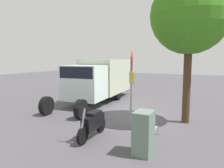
# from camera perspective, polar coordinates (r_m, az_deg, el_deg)

# --- Properties ---
(ground_plane) EXTENTS (60.00, 60.00, 0.00)m
(ground_plane) POSITION_cam_1_polar(r_m,az_deg,el_deg) (9.95, 4.82, -8.94)
(ground_plane) COLOR #4E4A50
(box_truck_near) EXTENTS (8.00, 2.73, 2.66)m
(box_truck_near) POSITION_cam_1_polar(r_m,az_deg,el_deg) (13.62, -3.07, 1.84)
(box_truck_near) COLOR black
(box_truck_near) RESTS_ON ground
(motorcycle) EXTENTS (1.81, 0.55, 1.20)m
(motorcycle) POSITION_cam_1_polar(r_m,az_deg,el_deg) (7.35, -5.21, -10.43)
(motorcycle) COLOR black
(motorcycle) RESTS_ON ground
(stop_sign) EXTENTS (0.71, 0.33, 2.99)m
(stop_sign) POSITION_cam_1_polar(r_m,az_deg,el_deg) (8.20, 5.29, 1.83)
(stop_sign) COLOR #9E9EA3
(stop_sign) RESTS_ON ground
(street_tree) EXTENTS (3.17, 3.17, 6.05)m
(street_tree) POSITION_cam_1_polar(r_m,az_deg,el_deg) (9.45, 20.33, 17.00)
(street_tree) COLOR #47301E
(street_tree) RESTS_ON ground
(utility_cabinet) EXTENTS (0.68, 0.50, 1.24)m
(utility_cabinet) POSITION_cam_1_polar(r_m,az_deg,el_deg) (6.15, 8.53, -12.98)
(utility_cabinet) COLOR slate
(utility_cabinet) RESTS_ON ground
(bike_rack_hoop) EXTENTS (0.85, 0.06, 0.85)m
(bike_rack_hoop) POSITION_cam_1_polar(r_m,az_deg,el_deg) (7.56, 11.78, -14.24)
(bike_rack_hoop) COLOR #B7B7BC
(bike_rack_hoop) RESTS_ON ground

